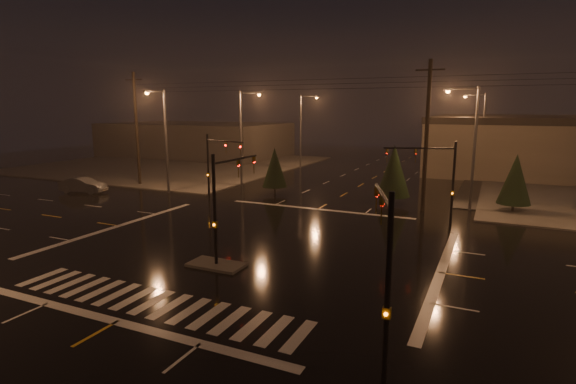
% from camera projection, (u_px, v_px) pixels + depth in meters
% --- Properties ---
extents(ground, '(140.00, 140.00, 0.00)m').
position_uv_depth(ground, '(253.00, 245.00, 27.55)').
color(ground, black).
rests_on(ground, ground).
extents(sidewalk_nw, '(36.00, 36.00, 0.12)m').
position_uv_depth(sidewalk_nw, '(176.00, 164.00, 66.69)').
color(sidewalk_nw, '#494741').
rests_on(sidewalk_nw, ground).
extents(median_island, '(3.00, 1.60, 0.15)m').
position_uv_depth(median_island, '(216.00, 265.00, 23.97)').
color(median_island, '#494741').
rests_on(median_island, ground).
extents(crosswalk, '(15.00, 2.60, 0.01)m').
position_uv_depth(crosswalk, '(152.00, 302.00, 19.53)').
color(crosswalk, beige).
rests_on(crosswalk, ground).
extents(stop_bar_near, '(16.00, 0.50, 0.01)m').
position_uv_depth(stop_bar_near, '(117.00, 322.00, 17.75)').
color(stop_bar_near, beige).
rests_on(stop_bar_near, ground).
extents(stop_bar_far, '(16.00, 0.50, 0.01)m').
position_uv_depth(stop_bar_far, '(318.00, 209.00, 37.36)').
color(stop_bar_far, beige).
rests_on(stop_bar_far, ground).
extents(commercial_block, '(30.00, 18.00, 5.60)m').
position_uv_depth(commercial_block, '(196.00, 139.00, 78.94)').
color(commercial_block, '#433F3B').
rests_on(commercial_block, ground).
extents(signal_mast_median, '(0.25, 4.59, 6.00)m').
position_uv_depth(signal_mast_median, '(224.00, 194.00, 24.12)').
color(signal_mast_median, black).
rests_on(signal_mast_median, ground).
extents(signal_mast_ne, '(4.84, 1.86, 6.00)m').
position_uv_depth(signal_mast_ne, '(438.00, 172.00, 31.95)').
color(signal_mast_ne, black).
rests_on(signal_mast_ne, ground).
extents(signal_mast_nw, '(4.84, 1.86, 6.00)m').
position_uv_depth(signal_mast_nw, '(215.00, 159.00, 39.81)').
color(signal_mast_nw, black).
rests_on(signal_mast_nw, ground).
extents(signal_mast_se, '(1.55, 3.87, 6.00)m').
position_uv_depth(signal_mast_se, '(385.00, 259.00, 13.94)').
color(signal_mast_se, black).
rests_on(signal_mast_se, ground).
extents(streetlight_1, '(2.77, 0.32, 10.00)m').
position_uv_depth(streetlight_1, '(243.00, 132.00, 47.14)').
color(streetlight_1, '#38383A').
rests_on(streetlight_1, ground).
extents(streetlight_2, '(2.77, 0.32, 10.00)m').
position_uv_depth(streetlight_2, '(303.00, 126.00, 61.40)').
color(streetlight_2, '#38383A').
rests_on(streetlight_2, ground).
extents(streetlight_3, '(2.77, 0.32, 10.00)m').
position_uv_depth(streetlight_3, '(471.00, 139.00, 36.11)').
color(streetlight_3, '#38383A').
rests_on(streetlight_3, ground).
extents(streetlight_4, '(2.77, 0.32, 10.00)m').
position_uv_depth(streetlight_4, '(480.00, 129.00, 53.94)').
color(streetlight_4, '#38383A').
rests_on(streetlight_4, ground).
extents(streetlight_5, '(0.32, 2.77, 10.00)m').
position_uv_depth(streetlight_5, '(164.00, 134.00, 43.06)').
color(streetlight_5, '#38383A').
rests_on(streetlight_5, ground).
extents(utility_pole_0, '(2.20, 0.32, 12.00)m').
position_uv_depth(utility_pole_0, '(137.00, 128.00, 47.99)').
color(utility_pole_0, black).
rests_on(utility_pole_0, ground).
extents(utility_pole_1, '(2.20, 0.32, 12.00)m').
position_uv_depth(utility_pole_1, '(426.00, 136.00, 35.58)').
color(utility_pole_1, black).
rests_on(utility_pole_1, ground).
extents(conifer_0, '(2.58, 2.58, 4.73)m').
position_uv_depth(conifer_0, '(515.00, 179.00, 35.79)').
color(conifer_0, black).
rests_on(conifer_0, ground).
extents(conifer_3, '(2.43, 2.43, 4.50)m').
position_uv_depth(conifer_3, '(275.00, 167.00, 43.61)').
color(conifer_3, black).
rests_on(conifer_3, ground).
extents(conifer_4, '(2.87, 2.87, 5.19)m').
position_uv_depth(conifer_4, '(394.00, 171.00, 38.87)').
color(conifer_4, black).
rests_on(conifer_4, ground).
extents(car_crossing, '(4.83, 2.51, 1.52)m').
position_uv_depth(car_crossing, '(83.00, 185.00, 44.46)').
color(car_crossing, '#575B5E').
rests_on(car_crossing, ground).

